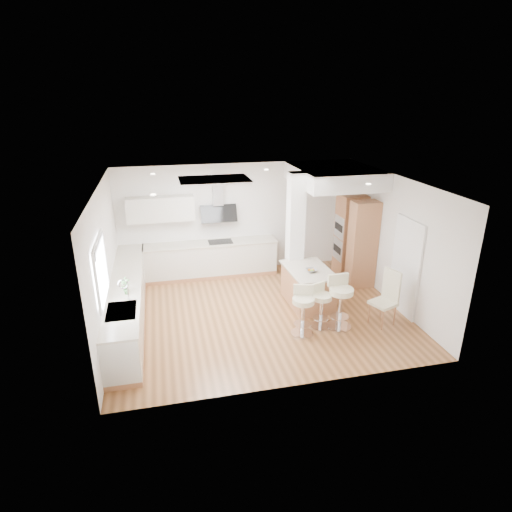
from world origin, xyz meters
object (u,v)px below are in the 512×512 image
object	(u,v)px
bar_stool_b	(321,304)
dining_chair	(387,295)
bar_stool_c	(340,299)
bar_stool_a	(303,308)
peninsula	(308,286)

from	to	relation	value
bar_stool_b	dining_chair	xyz separation A→B (m)	(1.35, -0.14, 0.10)
bar_stool_c	dining_chair	size ratio (longest dim) A/B	0.95
dining_chair	bar_stool_a	bearing A→B (deg)	160.60
bar_stool_a	bar_stool_c	xyz separation A→B (m)	(0.80, 0.08, 0.06)
peninsula	bar_stool_c	world-z (taller)	bar_stool_c
peninsula	bar_stool_c	size ratio (longest dim) A/B	1.28
bar_stool_b	bar_stool_a	bearing A→B (deg)	-178.53
bar_stool_a	bar_stool_c	distance (m)	0.80
peninsula	bar_stool_a	world-z (taller)	bar_stool_a
bar_stool_a	bar_stool_c	size ratio (longest dim) A/B	0.90
peninsula	dining_chair	distance (m)	1.72
bar_stool_a	bar_stool_b	distance (m)	0.46
bar_stool_a	dining_chair	world-z (taller)	dining_chair
bar_stool_a	bar_stool_c	world-z (taller)	bar_stool_c
bar_stool_a	bar_stool_b	size ratio (longest dim) A/B	1.08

